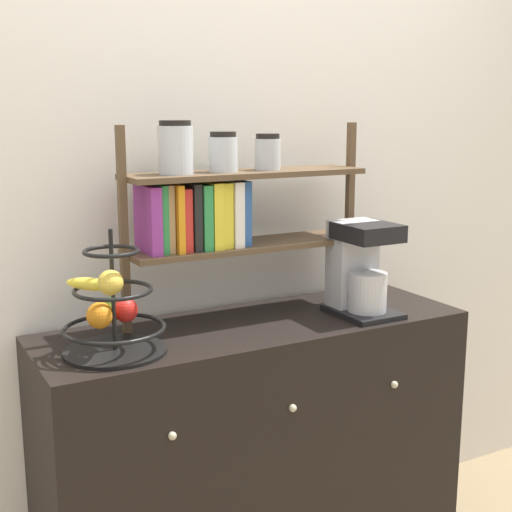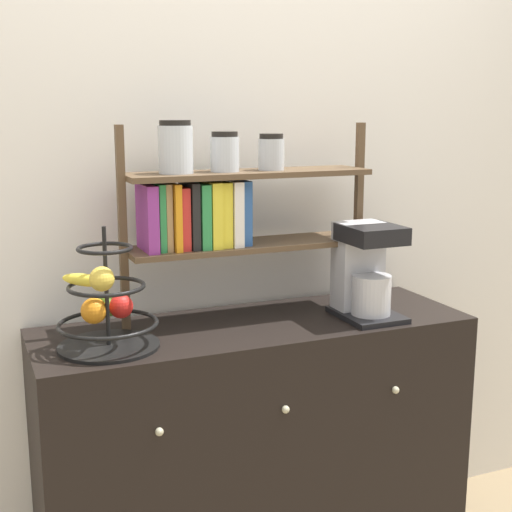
% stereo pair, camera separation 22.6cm
% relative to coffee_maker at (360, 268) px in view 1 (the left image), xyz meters
% --- Properties ---
extents(wall_back, '(7.00, 0.05, 2.60)m').
position_rel_coffee_maker_xyz_m(wall_back, '(-0.37, 0.34, 0.23)').
color(wall_back, silver).
rests_on(wall_back, ground_plane).
extents(sideboard, '(1.41, 0.48, 0.92)m').
position_rel_coffee_maker_xyz_m(sideboard, '(-0.37, 0.06, -0.62)').
color(sideboard, black).
rests_on(sideboard, ground_plane).
extents(coffee_maker, '(0.18, 0.24, 0.31)m').
position_rel_coffee_maker_xyz_m(coffee_maker, '(0.00, 0.00, 0.00)').
color(coffee_maker, black).
rests_on(coffee_maker, sideboard).
extents(fruit_stand, '(0.29, 0.29, 0.36)m').
position_rel_coffee_maker_xyz_m(fruit_stand, '(-0.86, 0.01, -0.04)').
color(fruit_stand, black).
rests_on(fruit_stand, sideboard).
extents(shelf_hutch, '(0.85, 0.20, 0.65)m').
position_rel_coffee_maker_xyz_m(shelf_hutch, '(-0.47, 0.14, 0.23)').
color(shelf_hutch, brown).
rests_on(shelf_hutch, sideboard).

